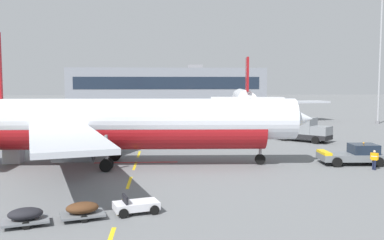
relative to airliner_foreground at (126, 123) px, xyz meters
name	(u,v)px	position (x,y,z in m)	size (l,w,h in m)	color
ground	(301,137)	(22.78, 19.33, -3.95)	(400.00, 400.00, 0.00)	slate
apron_paint_markings	(143,141)	(0.78, 16.39, -3.95)	(8.00, 94.69, 0.01)	yellow
airliner_foreground	(126,123)	(0.00, 0.00, 0.00)	(34.76, 34.60, 12.20)	silver
pushback_tug	(354,155)	(21.40, -0.85, -3.05)	(6.12, 3.41, 2.08)	slate
airliner_mid_left	(243,101)	(19.91, 48.13, -0.06)	(33.78, 34.26, 12.01)	white
catering_truck	(62,125)	(-10.92, 21.86, -2.30)	(7.40, 4.36, 3.14)	black
fuel_service_truck	(302,129)	(21.48, 14.95, -2.30)	(6.70, 6.60, 3.14)	black
baggage_train	(83,210)	(-1.12, -15.78, -3.42)	(8.63, 4.06, 1.14)	silver
ground_crew_worker	(374,159)	(21.94, -3.61, -2.95)	(0.56, 0.48, 1.75)	#191E38
uld_cargo_container	(14,154)	(-10.91, 1.97, -3.15)	(1.65, 1.61, 1.60)	#B7BCC6
apron_light_mast_far	(381,27)	(42.99, 36.90, 13.80)	(1.80, 1.80, 29.08)	slate
terminal_satellite	(167,84)	(5.05, 143.07, 2.75)	(79.57, 25.72, 14.96)	gray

